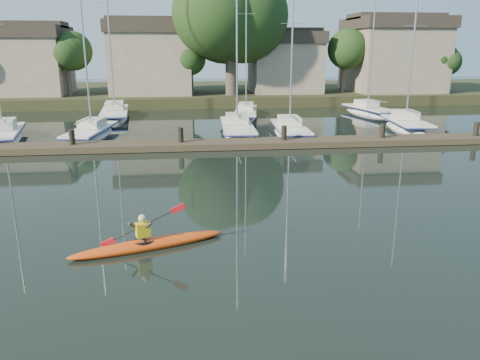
{
  "coord_description": "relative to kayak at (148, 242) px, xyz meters",
  "views": [
    {
      "loc": [
        -2.68,
        -12.53,
        5.53
      ],
      "look_at": [
        -0.9,
        2.73,
        1.2
      ],
      "focal_mm": 35.0,
      "sensor_mm": 36.0,
      "label": 1
    }
  ],
  "objects": [
    {
      "name": "sailboat_4",
      "position": [
        16.86,
        18.97,
        -0.37
      ],
      "size": [
        3.05,
        7.43,
        12.27
      ],
      "rotation": [
        0.0,
        0.0,
        -0.13
      ],
      "color": "silver",
      "rests_on": "ground"
    },
    {
      "name": "shore",
      "position": [
        5.48,
        40.19,
        3.05
      ],
      "size": [
        90.0,
        25.25,
        12.75
      ],
      "color": "#253118",
      "rests_on": "ground"
    },
    {
      "name": "ground",
      "position": [
        3.87,
        -0.1,
        -0.18
      ],
      "size": [
        160.0,
        160.0,
        0.0
      ],
      "primitive_type": "plane",
      "color": "black",
      "rests_on": "ground"
    },
    {
      "name": "sailboat_1",
      "position": [
        -4.95,
        18.24,
        -0.35
      ],
      "size": [
        2.93,
        7.99,
        12.77
      ],
      "rotation": [
        0.0,
        0.0,
        -0.13
      ],
      "color": "silver",
      "rests_on": "ground"
    },
    {
      "name": "sailboat_7",
      "position": [
        17.2,
        26.93,
        -0.36
      ],
      "size": [
        3.32,
        7.82,
        12.23
      ],
      "rotation": [
        0.0,
        0.0,
        0.18
      ],
      "color": "silver",
      "rests_on": "ground"
    },
    {
      "name": "sailboat_6",
      "position": [
        6.26,
        26.58,
        -0.34
      ],
      "size": [
        3.22,
        9.04,
        14.09
      ],
      "rotation": [
        0.0,
        0.0,
        -0.16
      ],
      "color": "silver",
      "rests_on": "ground"
    },
    {
      "name": "dock",
      "position": [
        3.87,
        13.9,
        0.03
      ],
      "size": [
        34.0,
        2.0,
        1.8
      ],
      "color": "#423625",
      "rests_on": "ground"
    },
    {
      "name": "sailboat_0",
      "position": [
        -10.25,
        17.88,
        -0.37
      ],
      "size": [
        3.63,
        7.92,
        12.14
      ],
      "rotation": [
        0.0,
        0.0,
        0.2
      ],
      "color": "silver",
      "rests_on": "ground"
    },
    {
      "name": "sailboat_5",
      "position": [
        -4.65,
        27.14,
        -0.37
      ],
      "size": [
        3.06,
        9.52,
        15.49
      ],
      "rotation": [
        0.0,
        0.0,
        0.09
      ],
      "color": "silver",
      "rests_on": "ground"
    },
    {
      "name": "sailboat_3",
      "position": [
        8.1,
        17.71,
        -0.36
      ],
      "size": [
        2.43,
        7.71,
        12.27
      ],
      "rotation": [
        0.0,
        0.0,
        -0.06
      ],
      "color": "silver",
      "rests_on": "ground"
    },
    {
      "name": "sailboat_2",
      "position": [
        4.64,
        18.6,
        -0.36
      ],
      "size": [
        2.46,
        9.09,
        14.92
      ],
      "rotation": [
        0.0,
        0.0,
        -0.04
      ],
      "color": "silver",
      "rests_on": "ground"
    },
    {
      "name": "kayak",
      "position": [
        0.0,
        0.0,
        0.0
      ],
      "size": [
        4.49,
        1.98,
        1.45
      ],
      "rotation": [
        0.0,
        0.0,
        0.32
      ],
      "color": "#D05010",
      "rests_on": "ground"
    }
  ]
}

